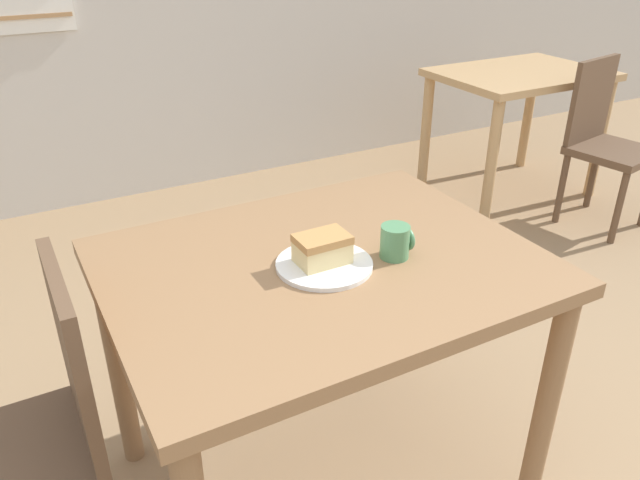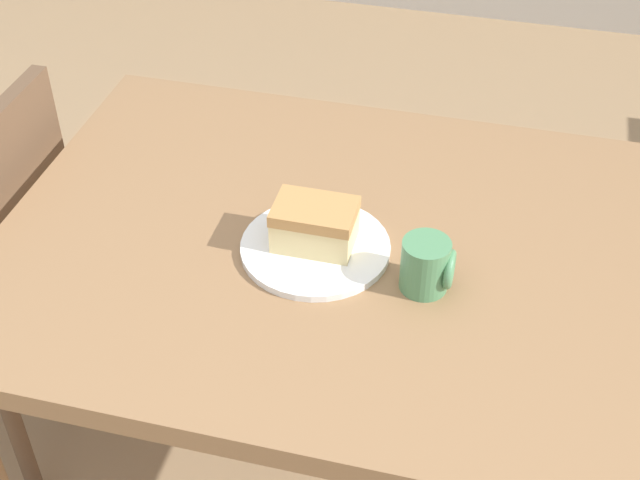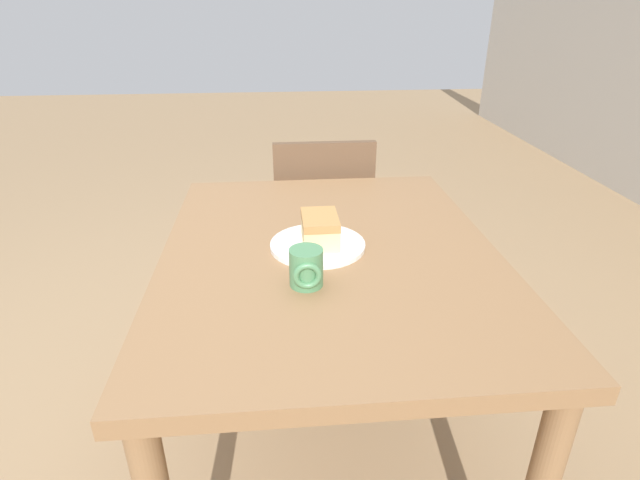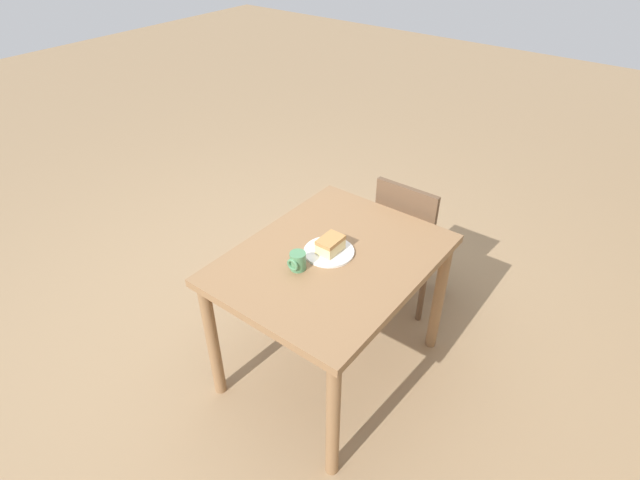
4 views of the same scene
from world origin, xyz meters
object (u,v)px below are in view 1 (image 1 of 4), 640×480
at_px(chair_far_corner, 604,139).
at_px(cake_slice, 322,249).
at_px(dining_table_near, 322,296).
at_px(dining_table_far, 518,93).
at_px(coffee_mug, 396,241).
at_px(plate, 324,265).
at_px(chair_near_window, 37,437).

height_order(chair_far_corner, cake_slice, chair_far_corner).
distance_m(dining_table_near, chair_far_corner, 2.36).
distance_m(dining_table_far, coffee_mug, 2.40).
bearing_deg(chair_far_corner, dining_table_far, 93.21).
relative_size(dining_table_far, cake_slice, 7.34).
height_order(plate, coffee_mug, coffee_mug).
xyz_separation_m(chair_near_window, plate, (0.71, -0.08, 0.30)).
distance_m(dining_table_far, chair_near_window, 3.09).
xyz_separation_m(dining_table_far, plate, (-2.07, -1.43, 0.16)).
xyz_separation_m(dining_table_far, chair_far_corner, (0.13, -0.52, -0.14)).
bearing_deg(dining_table_far, plate, -145.37).
bearing_deg(plate, dining_table_far, 34.63).
height_order(dining_table_far, chair_far_corner, chair_far_corner).
distance_m(dining_table_far, plate, 2.52).
bearing_deg(chair_far_corner, plate, -168.31).
height_order(dining_table_far, coffee_mug, coffee_mug).
bearing_deg(chair_far_corner, cake_slice, -168.46).
relative_size(plate, cake_slice, 1.87).
relative_size(chair_far_corner, plate, 3.67).
xyz_separation_m(dining_table_far, chair_near_window, (-2.77, -1.35, -0.14)).
relative_size(dining_table_far, chair_near_window, 1.07).
height_order(dining_table_near, cake_slice, cake_slice).
xyz_separation_m(chair_near_window, chair_far_corner, (2.90, 0.83, 0.00)).
height_order(dining_table_far, chair_near_window, chair_near_window).
bearing_deg(dining_table_near, dining_table_far, 34.21).
xyz_separation_m(dining_table_near, cake_slice, (-0.01, -0.02, 0.16)).
bearing_deg(dining_table_far, coffee_mug, -142.09).
xyz_separation_m(plate, coffee_mug, (0.18, -0.04, 0.04)).
distance_m(chair_far_corner, plate, 2.40).
bearing_deg(coffee_mug, chair_near_window, 172.56).
height_order(dining_table_far, cake_slice, cake_slice).
bearing_deg(chair_near_window, plate, 83.85).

